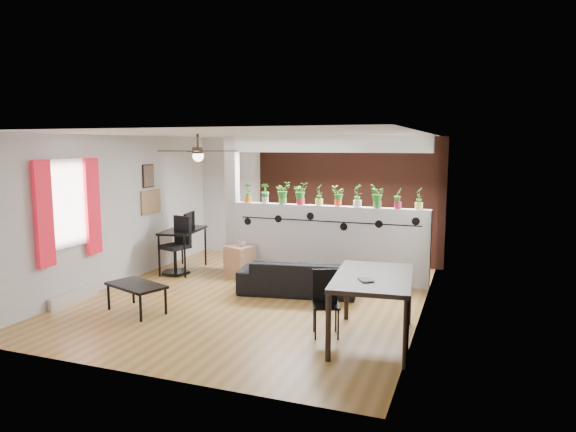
# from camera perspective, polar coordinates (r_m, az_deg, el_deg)

# --- Properties ---
(room_shell) EXTENTS (6.30, 7.10, 2.90)m
(room_shell) POSITION_cam_1_polar(r_m,az_deg,el_deg) (8.10, -3.83, -0.15)
(room_shell) COLOR olive
(room_shell) RESTS_ON ground
(partition_wall) EXTENTS (3.60, 0.18, 1.35)m
(partition_wall) POSITION_cam_1_polar(r_m,az_deg,el_deg) (9.33, 4.47, -2.98)
(partition_wall) COLOR #BCBCC1
(partition_wall) RESTS_ON ground
(ceiling_header) EXTENTS (3.60, 0.18, 0.30)m
(ceiling_header) POSITION_cam_1_polar(r_m,az_deg,el_deg) (9.16, 4.59, 7.99)
(ceiling_header) COLOR white
(ceiling_header) RESTS_ON room_shell
(pier_column) EXTENTS (0.22, 0.20, 2.60)m
(pier_column) POSITION_cam_1_polar(r_m,az_deg,el_deg) (9.92, -6.18, 1.30)
(pier_column) COLOR #BCBCC1
(pier_column) RESTS_ON ground
(brick_panel) EXTENTS (3.90, 0.05, 2.60)m
(brick_panel) POSITION_cam_1_polar(r_m,az_deg,el_deg) (10.65, 6.64, 1.74)
(brick_panel) COLOR brown
(brick_panel) RESTS_ON ground
(vine_decal) EXTENTS (3.31, 0.01, 0.30)m
(vine_decal) POSITION_cam_1_polar(r_m,az_deg,el_deg) (9.17, 4.33, -0.60)
(vine_decal) COLOR black
(vine_decal) RESTS_ON partition_wall
(window_assembly) EXTENTS (0.09, 1.30, 1.55)m
(window_assembly) POSITION_cam_1_polar(r_m,az_deg,el_deg) (8.50, -23.25, 1.02)
(window_assembly) COLOR white
(window_assembly) RESTS_ON room_shell
(baseboard_heater) EXTENTS (0.08, 1.00, 0.18)m
(baseboard_heater) POSITION_cam_1_polar(r_m,az_deg,el_deg) (8.76, -22.66, -8.24)
(baseboard_heater) COLOR silver
(baseboard_heater) RESTS_ON ground
(corkboard) EXTENTS (0.03, 0.60, 0.45)m
(corkboard) POSITION_cam_1_polar(r_m,az_deg,el_deg) (10.19, -14.98, 1.53)
(corkboard) COLOR olive
(corkboard) RESTS_ON room_shell
(framed_art) EXTENTS (0.03, 0.34, 0.44)m
(framed_art) POSITION_cam_1_polar(r_m,az_deg,el_deg) (10.10, -15.26, 4.32)
(framed_art) COLOR #8C7259
(framed_art) RESTS_ON room_shell
(ceiling_fan) EXTENTS (1.19, 1.19, 0.43)m
(ceiling_fan) POSITION_cam_1_polar(r_m,az_deg,el_deg) (8.12, -9.97, 6.95)
(ceiling_fan) COLOR black
(ceiling_fan) RESTS_ON room_shell
(potted_plant_0) EXTENTS (0.21, 0.18, 0.38)m
(potted_plant_0) POSITION_cam_1_polar(r_m,az_deg,el_deg) (9.75, -4.46, 2.69)
(potted_plant_0) COLOR #C56E17
(potted_plant_0) RESTS_ON partition_wall
(potted_plant_1) EXTENTS (0.21, 0.18, 0.37)m
(potted_plant_1) POSITION_cam_1_polar(r_m,az_deg,el_deg) (9.61, -2.55, 2.61)
(potted_plant_1) COLOR silver
(potted_plant_1) RESTS_ON partition_wall
(potted_plant_2) EXTENTS (0.26, 0.27, 0.41)m
(potted_plant_2) POSITION_cam_1_polar(r_m,az_deg,el_deg) (9.48, -0.59, 2.68)
(potted_plant_2) COLOR #478D33
(potted_plant_2) RESTS_ON partition_wall
(potted_plant_3) EXTENTS (0.26, 0.24, 0.41)m
(potted_plant_3) POSITION_cam_1_polar(r_m,az_deg,el_deg) (9.36, 1.42, 2.60)
(potted_plant_3) COLOR red
(potted_plant_3) RESTS_ON partition_wall
(potted_plant_4) EXTENTS (0.16, 0.20, 0.40)m
(potted_plant_4) POSITION_cam_1_polar(r_m,az_deg,el_deg) (9.25, 3.48, 2.48)
(potted_plant_4) COLOR #DADF4E
(potted_plant_4) RESTS_ON partition_wall
(potted_plant_5) EXTENTS (0.22, 0.21, 0.36)m
(potted_plant_5) POSITION_cam_1_polar(r_m,az_deg,el_deg) (9.16, 5.59, 2.30)
(potted_plant_5) COLOR #EC401B
(potted_plant_5) RESTS_ON partition_wall
(potted_plant_6) EXTENTS (0.24, 0.26, 0.41)m
(potted_plant_6) POSITION_cam_1_polar(r_m,az_deg,el_deg) (9.08, 7.73, 2.38)
(potted_plant_6) COLOR white
(potted_plant_6) RESTS_ON partition_wall
(potted_plant_7) EXTENTS (0.22, 0.24, 0.41)m
(potted_plant_7) POSITION_cam_1_polar(r_m,az_deg,el_deg) (9.01, 9.92, 2.27)
(potted_plant_7) COLOR #337E2E
(potted_plant_7) RESTS_ON partition_wall
(potted_plant_8) EXTENTS (0.21, 0.22, 0.36)m
(potted_plant_8) POSITION_cam_1_polar(r_m,az_deg,el_deg) (8.96, 12.12, 2.03)
(potted_plant_8) COLOR #B91D40
(potted_plant_8) RESTS_ON partition_wall
(potted_plant_9) EXTENTS (0.19, 0.22, 0.39)m
(potted_plant_9) POSITION_cam_1_polar(r_m,az_deg,el_deg) (8.92, 14.36, 2.01)
(potted_plant_9) COLOR #D7DC4D
(potted_plant_9) RESTS_ON partition_wall
(sofa) EXTENTS (1.92, 1.01, 0.54)m
(sofa) POSITION_cam_1_polar(r_m,az_deg,el_deg) (8.51, 1.12, -6.83)
(sofa) COLOR black
(sofa) RESTS_ON ground
(cube_shelf) EXTENTS (0.58, 0.55, 0.57)m
(cube_shelf) POSITION_cam_1_polar(r_m,az_deg,el_deg) (9.66, -5.38, -5.00)
(cube_shelf) COLOR tan
(cube_shelf) RESTS_ON ground
(cup) EXTENTS (0.16, 0.16, 0.10)m
(cup) POSITION_cam_1_polar(r_m,az_deg,el_deg) (9.57, -5.14, -3.07)
(cup) COLOR gray
(cup) RESTS_ON cube_shelf
(computer_desk) EXTENTS (0.74, 1.20, 0.81)m
(computer_desk) POSITION_cam_1_polar(r_m,az_deg,el_deg) (10.14, -11.61, -1.89)
(computer_desk) COLOR black
(computer_desk) RESTS_ON ground
(monitor) EXTENTS (0.31, 0.11, 0.17)m
(monitor) POSITION_cam_1_polar(r_m,az_deg,el_deg) (10.24, -11.19, -0.85)
(monitor) COLOR black
(monitor) RESTS_ON computer_desk
(office_chair) EXTENTS (0.56, 0.56, 1.07)m
(office_chair) POSITION_cam_1_polar(r_m,az_deg,el_deg) (9.95, -12.17, -3.64)
(office_chair) COLOR black
(office_chair) RESTS_ON ground
(dining_table) EXTENTS (1.08, 1.62, 0.84)m
(dining_table) POSITION_cam_1_polar(r_m,az_deg,el_deg) (6.45, 9.44, -7.32)
(dining_table) COLOR black
(dining_table) RESTS_ON ground
(book) EXTENTS (0.23, 0.25, 0.02)m
(book) POSITION_cam_1_polar(r_m,az_deg,el_deg) (6.16, 8.01, -7.06)
(book) COLOR gray
(book) RESTS_ON dining_table
(folding_chair) EXTENTS (0.44, 0.44, 0.84)m
(folding_chair) POSITION_cam_1_polar(r_m,az_deg,el_deg) (6.70, 4.19, -8.92)
(folding_chair) COLOR black
(folding_chair) RESTS_ON ground
(coffee_table) EXTENTS (1.02, 0.78, 0.42)m
(coffee_table) POSITION_cam_1_polar(r_m,az_deg,el_deg) (7.87, -16.51, -7.58)
(coffee_table) COLOR black
(coffee_table) RESTS_ON ground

